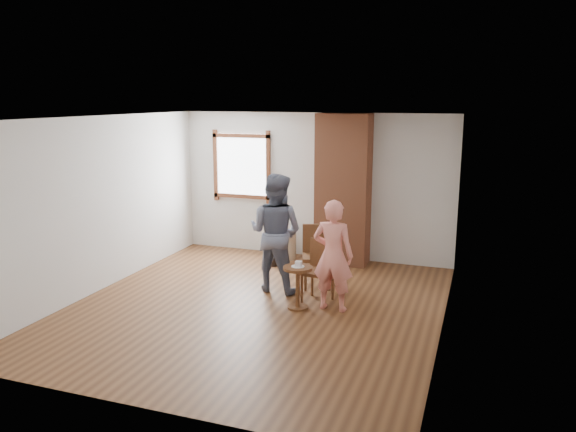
{
  "coord_description": "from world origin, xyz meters",
  "views": [
    {
      "loc": [
        2.88,
        -6.8,
        2.86
      ],
      "look_at": [
        0.19,
        0.8,
        1.15
      ],
      "focal_mm": 35.0,
      "sensor_mm": 36.0,
      "label": 1
    }
  ],
  "objects_px": {
    "dining_chair_right": "(320,267)",
    "person_pink": "(333,255)",
    "side_table": "(298,280)",
    "dining_chair_left": "(317,252)",
    "man": "(276,232)",
    "stoneware_crock": "(285,245)"
  },
  "relations": [
    {
      "from": "man",
      "to": "person_pink",
      "type": "relative_size",
      "value": 1.16
    },
    {
      "from": "stoneware_crock",
      "to": "side_table",
      "type": "bearing_deg",
      "value": -66.33
    },
    {
      "from": "stoneware_crock",
      "to": "person_pink",
      "type": "relative_size",
      "value": 0.32
    },
    {
      "from": "dining_chair_left",
      "to": "stoneware_crock",
      "type": "bearing_deg",
      "value": 109.28
    },
    {
      "from": "dining_chair_left",
      "to": "side_table",
      "type": "bearing_deg",
      "value": -106.86
    },
    {
      "from": "dining_chair_right",
      "to": "person_pink",
      "type": "relative_size",
      "value": 0.57
    },
    {
      "from": "person_pink",
      "to": "man",
      "type": "bearing_deg",
      "value": -24.96
    },
    {
      "from": "man",
      "to": "person_pink",
      "type": "distance_m",
      "value": 1.15
    },
    {
      "from": "dining_chair_right",
      "to": "dining_chair_left",
      "type": "bearing_deg",
      "value": 119.69
    },
    {
      "from": "dining_chair_right",
      "to": "stoneware_crock",
      "type": "bearing_deg",
      "value": 132.27
    },
    {
      "from": "side_table",
      "to": "man",
      "type": "bearing_deg",
      "value": 131.35
    },
    {
      "from": "dining_chair_left",
      "to": "dining_chair_right",
      "type": "bearing_deg",
      "value": -88.44
    },
    {
      "from": "dining_chair_left",
      "to": "side_table",
      "type": "distance_m",
      "value": 1.04
    },
    {
      "from": "side_table",
      "to": "person_pink",
      "type": "height_order",
      "value": "person_pink"
    },
    {
      "from": "man",
      "to": "dining_chair_right",
      "type": "bearing_deg",
      "value": 172.09
    },
    {
      "from": "side_table",
      "to": "man",
      "type": "distance_m",
      "value": 0.98
    },
    {
      "from": "dining_chair_right",
      "to": "person_pink",
      "type": "distance_m",
      "value": 0.49
    },
    {
      "from": "person_pink",
      "to": "side_table",
      "type": "bearing_deg",
      "value": 17.39
    },
    {
      "from": "side_table",
      "to": "person_pink",
      "type": "distance_m",
      "value": 0.6
    },
    {
      "from": "stoneware_crock",
      "to": "person_pink",
      "type": "distance_m",
      "value": 2.62
    },
    {
      "from": "man",
      "to": "person_pink",
      "type": "height_order",
      "value": "man"
    },
    {
      "from": "dining_chair_right",
      "to": "side_table",
      "type": "relative_size",
      "value": 1.45
    }
  ]
}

